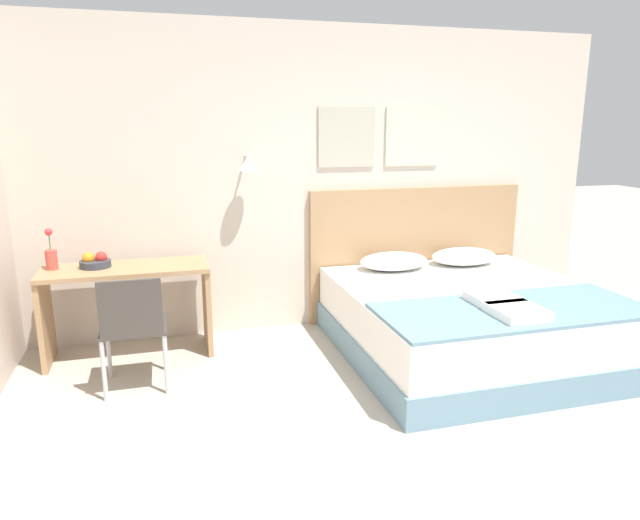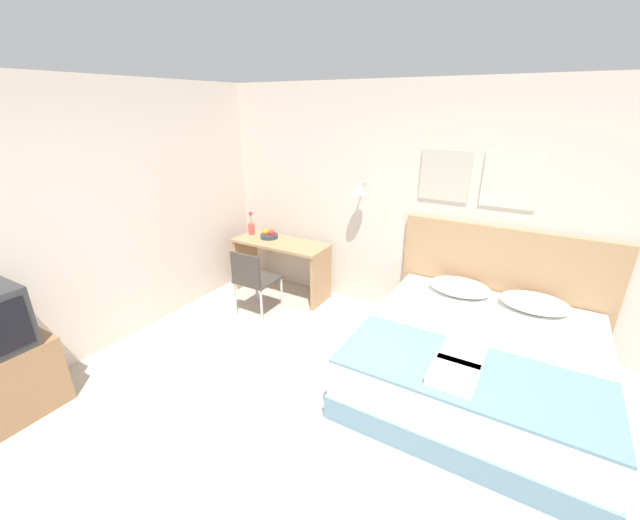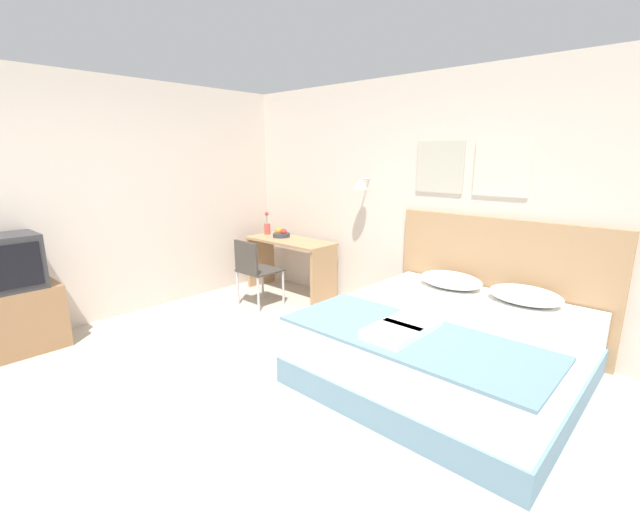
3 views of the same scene
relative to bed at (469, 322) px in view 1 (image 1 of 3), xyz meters
The scene contains 13 objects.
ground_plane 1.98m from the bed, 122.36° to the right, with size 24.00×24.00×0.00m, color #B2A899.
wall_back 1.84m from the bed, 133.88° to the left, with size 5.63×0.31×2.65m.
bed is the anchor object (origin of this frame).
headboard 1.09m from the bed, 90.00° to the left, with size 2.09×0.06×1.24m.
pillow_left 0.89m from the bed, 115.21° to the left, with size 0.62×0.41×0.15m.
pillow_right 0.89m from the bed, 64.79° to the left, with size 0.62×0.41×0.15m.
throw_blanket 0.65m from the bed, 90.00° to the right, with size 1.91×0.80×0.02m.
folded_towel_near_foot 0.56m from the bed, 99.80° to the right, with size 0.31×0.35×0.06m.
folded_towel_mid_bed 0.80m from the bed, 96.42° to the right, with size 0.32×0.34×0.06m.
desk 2.72m from the bed, 164.72° to the left, with size 1.26×0.50×0.73m.
desk_chair 2.56m from the bed, behind, with size 0.44×0.44×0.83m.
fruit_bowl 2.98m from the bed, 164.96° to the left, with size 0.23×0.23×0.12m.
flower_vase 3.29m from the bed, 166.09° to the left, with size 0.09×0.09×0.32m.
Camera 1 is at (-1.27, -2.17, 1.82)m, focal length 32.00 mm.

